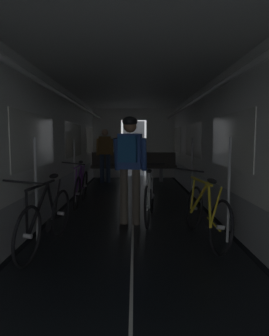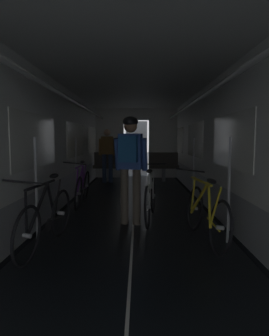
{
  "view_description": "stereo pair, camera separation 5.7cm",
  "coord_description": "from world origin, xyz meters",
  "px_view_note": "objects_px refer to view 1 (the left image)",
  "views": [
    {
      "loc": [
        0.03,
        -1.87,
        1.37
      ],
      "look_at": [
        0.0,
        4.37,
        0.78
      ],
      "focal_mm": 32.64,
      "sensor_mm": 36.0,
      "label": 1
    },
    {
      "loc": [
        0.08,
        -1.87,
        1.37
      ],
      "look_at": [
        0.0,
        4.37,
        0.78
      ],
      "focal_mm": 32.64,
      "sensor_mm": 36.0,
      "label": 2
    }
  ],
  "objects_px": {
    "bicycle_black": "(48,219)",
    "bicycle_yellow": "(207,213)",
    "bench_seat_far_left": "(107,164)",
    "person_cyclist_aisle": "(131,158)",
    "bicycle_purple": "(82,187)",
    "person_standing_near_bench": "(106,152)",
    "bicycle_white_in_aisle": "(151,198)",
    "bench_seat_far_right": "(162,164)"
  },
  "relations": [
    {
      "from": "bicycle_black",
      "to": "bicycle_yellow",
      "type": "distance_m",
      "value": 2.07
    },
    {
      "from": "bench_seat_far_left",
      "to": "bicycle_yellow",
      "type": "xyz_separation_m",
      "value": [
        1.89,
        -5.92,
        -0.19
      ]
    },
    {
      "from": "bench_seat_far_left",
      "to": "bicycle_yellow",
      "type": "height_order",
      "value": "bicycle_yellow"
    },
    {
      "from": "person_cyclist_aisle",
      "to": "bicycle_black",
      "type": "bearing_deg",
      "value": -132.23
    },
    {
      "from": "bicycle_purple",
      "to": "bench_seat_far_left",
      "type": "bearing_deg",
      "value": 87.09
    },
    {
      "from": "bicycle_black",
      "to": "person_standing_near_bench",
      "type": "distance_m",
      "value": 5.9
    },
    {
      "from": "person_cyclist_aisle",
      "to": "person_standing_near_bench",
      "type": "distance_m",
      "value": 4.82
    },
    {
      "from": "person_cyclist_aisle",
      "to": "bicycle_white_in_aisle",
      "type": "relative_size",
      "value": 1.03
    },
    {
      "from": "bicycle_yellow",
      "to": "person_cyclist_aisle",
      "type": "relative_size",
      "value": 0.98
    },
    {
      "from": "bicycle_white_in_aisle",
      "to": "bicycle_yellow",
      "type": "bearing_deg",
      "value": -56.87
    },
    {
      "from": "bench_seat_far_right",
      "to": "bicycle_white_in_aisle",
      "type": "height_order",
      "value": "bench_seat_far_right"
    },
    {
      "from": "bicycle_purple",
      "to": "person_cyclist_aisle",
      "type": "distance_m",
      "value": 1.91
    },
    {
      "from": "bench_seat_far_left",
      "to": "bicycle_purple",
      "type": "height_order",
      "value": "bench_seat_far_left"
    },
    {
      "from": "person_cyclist_aisle",
      "to": "bicycle_purple",
      "type": "bearing_deg",
      "value": 125.64
    },
    {
      "from": "bicycle_black",
      "to": "person_cyclist_aisle",
      "type": "distance_m",
      "value": 1.66
    },
    {
      "from": "bicycle_purple",
      "to": "bicycle_white_in_aisle",
      "type": "height_order",
      "value": "bicycle_purple"
    },
    {
      "from": "person_standing_near_bench",
      "to": "bench_seat_far_left",
      "type": "bearing_deg",
      "value": 90.41
    },
    {
      "from": "bench_seat_far_left",
      "to": "bicycle_purple",
      "type": "relative_size",
      "value": 0.58
    },
    {
      "from": "bicycle_purple",
      "to": "person_standing_near_bench",
      "type": "relative_size",
      "value": 1.0
    },
    {
      "from": "bicycle_black",
      "to": "bicycle_purple",
      "type": "height_order",
      "value": "bicycle_purple"
    },
    {
      "from": "bicycle_yellow",
      "to": "person_standing_near_bench",
      "type": "xyz_separation_m",
      "value": [
        -1.88,
        5.55,
        0.59
      ]
    },
    {
      "from": "bench_seat_far_left",
      "to": "bicycle_black",
      "type": "height_order",
      "value": "bench_seat_far_left"
    },
    {
      "from": "bench_seat_far_left",
      "to": "person_cyclist_aisle",
      "type": "height_order",
      "value": "person_cyclist_aisle"
    },
    {
      "from": "bicycle_white_in_aisle",
      "to": "person_standing_near_bench",
      "type": "height_order",
      "value": "person_standing_near_bench"
    },
    {
      "from": "bicycle_purple",
      "to": "person_cyclist_aisle",
      "type": "relative_size",
      "value": 0.98
    },
    {
      "from": "person_standing_near_bench",
      "to": "bench_seat_far_right",
      "type": "bearing_deg",
      "value": 11.83
    },
    {
      "from": "bench_seat_far_right",
      "to": "bicycle_purple",
      "type": "distance_m",
      "value": 4.17
    },
    {
      "from": "bench_seat_far_left",
      "to": "bench_seat_far_right",
      "type": "distance_m",
      "value": 1.8
    },
    {
      "from": "bench_seat_far_left",
      "to": "person_standing_near_bench",
      "type": "bearing_deg",
      "value": -89.59
    },
    {
      "from": "person_cyclist_aisle",
      "to": "bicycle_white_in_aisle",
      "type": "height_order",
      "value": "person_cyclist_aisle"
    },
    {
      "from": "bicycle_yellow",
      "to": "person_standing_near_bench",
      "type": "bearing_deg",
      "value": 108.75
    },
    {
      "from": "bench_seat_far_left",
      "to": "bicycle_white_in_aisle",
      "type": "bearing_deg",
      "value": -76.25
    },
    {
      "from": "bicycle_purple",
      "to": "person_cyclist_aisle",
      "type": "height_order",
      "value": "person_cyclist_aisle"
    },
    {
      "from": "bench_seat_far_right",
      "to": "bicycle_purple",
      "type": "xyz_separation_m",
      "value": [
        -1.99,
        -3.67,
        -0.19
      ]
    },
    {
      "from": "bench_seat_far_left",
      "to": "bench_seat_far_right",
      "type": "relative_size",
      "value": 1.0
    },
    {
      "from": "bicycle_white_in_aisle",
      "to": "bench_seat_far_right",
      "type": "bearing_deg",
      "value": 82.81
    },
    {
      "from": "bench_seat_far_left",
      "to": "bicycle_purple",
      "type": "bearing_deg",
      "value": -92.91
    },
    {
      "from": "person_cyclist_aisle",
      "to": "bicycle_white_in_aisle",
      "type": "bearing_deg",
      "value": 38.26
    },
    {
      "from": "bicycle_yellow",
      "to": "bicycle_white_in_aisle",
      "type": "height_order",
      "value": "bicycle_yellow"
    },
    {
      "from": "bicycle_yellow",
      "to": "person_standing_near_bench",
      "type": "distance_m",
      "value": 5.89
    },
    {
      "from": "bicycle_white_in_aisle",
      "to": "bicycle_purple",
      "type": "bearing_deg",
      "value": 139.19
    },
    {
      "from": "person_cyclist_aisle",
      "to": "person_standing_near_bench",
      "type": "relative_size",
      "value": 1.03
    }
  ]
}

